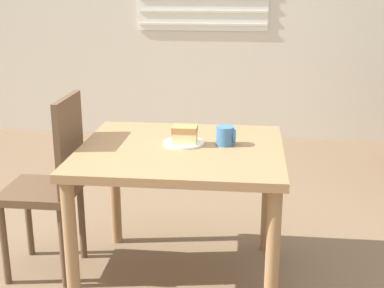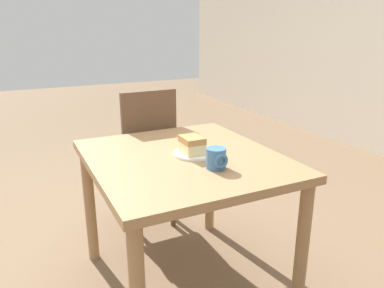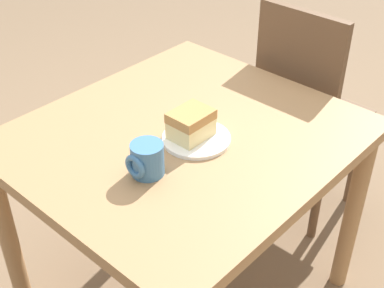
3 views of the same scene
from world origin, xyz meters
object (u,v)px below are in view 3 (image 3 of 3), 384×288
Objects in this scene: cake_slice at (191,124)px; plate at (196,139)px; dining_table_near at (185,160)px; chair_near_window at (306,110)px; coffee_mug at (146,160)px.

plate is at bearing 116.52° from cake_slice.
plate is 0.05m from cake_slice.
dining_table_near is 1.03× the size of chair_near_window.
cake_slice is 0.20m from coffee_mug.
chair_near_window is at bearing -177.99° from plate.
coffee_mug is (0.87, 0.03, 0.26)m from chair_near_window.
chair_near_window reaches higher than cake_slice.
plate is (0.67, 0.02, 0.22)m from chair_near_window.
plate is at bearing -177.95° from coffee_mug.
cake_slice reaches higher than plate.
coffee_mug is (0.20, 0.01, 0.04)m from plate.
dining_table_near is 0.26m from coffee_mug.
dining_table_near is 10.08× the size of coffee_mug.
dining_table_near is 8.16× the size of cake_slice.
dining_table_near is 0.16m from cake_slice.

